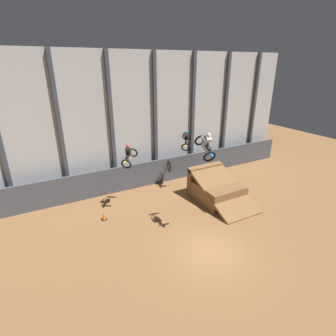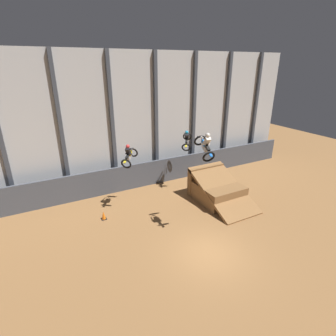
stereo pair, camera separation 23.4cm
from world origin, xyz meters
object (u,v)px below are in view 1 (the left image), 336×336
traffic_cone_near_ramp (104,216)px  rider_bike_center_air (206,145)px  dirt_ramp (215,189)px  rider_bike_right_air (186,140)px  rider_bike_left_air (129,156)px

traffic_cone_near_ramp → rider_bike_center_air: bearing=-38.1°
dirt_ramp → rider_bike_center_air: size_ratio=2.70×
traffic_cone_near_ramp → dirt_ramp: bearing=-7.7°
dirt_ramp → traffic_cone_near_ramp: bearing=172.3°
rider_bike_right_air → traffic_cone_near_ramp: (-7.53, -1.67, -3.92)m
rider_bike_right_air → traffic_cone_near_ramp: rider_bike_right_air is taller
rider_bike_center_air → rider_bike_left_air: bearing=131.4°
dirt_ramp → rider_bike_left_air: size_ratio=2.98×
traffic_cone_near_ramp → rider_bike_left_air: bearing=17.6°
rider_bike_right_air → traffic_cone_near_ramp: 8.65m
rider_bike_left_air → dirt_ramp: bearing=24.6°
rider_bike_left_air → rider_bike_right_air: 5.30m
rider_bike_right_air → rider_bike_left_air: bearing=-134.9°
dirt_ramp → rider_bike_center_air: bearing=-139.3°
rider_bike_center_air → traffic_cone_near_ramp: size_ratio=3.27×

